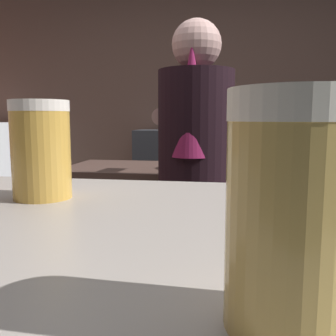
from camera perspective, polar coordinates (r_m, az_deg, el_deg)
name	(u,v)px	position (r m, az deg, el deg)	size (l,w,h in m)	color
wall_back	(204,103)	(3.65, 5.50, 9.83)	(5.20, 0.10, 2.70)	brown
prep_counter	(244,247)	(2.27, 11.54, -11.73)	(2.10, 0.60, 0.92)	#4D3730
back_shelf	(189,190)	(3.44, 3.29, -3.39)	(0.99, 0.36, 1.10)	#35393F
bartender	(195,175)	(1.71, 4.16, -1.11)	(0.45, 0.53, 1.64)	#2B2A30
knife_block	(328,153)	(2.12, 23.28, 2.15)	(0.10, 0.08, 0.28)	brown
mixing_bowl	(185,164)	(2.12, 2.56, 0.67)	(0.21, 0.21, 0.06)	slate
chefs_knife	(252,169)	(2.11, 12.79, -0.19)	(0.24, 0.03, 0.01)	silver
pint_glass_near	(41,150)	(0.56, -18.85, 2.66)	(0.08, 0.08, 0.14)	gold
pint_glass_far	(293,212)	(0.21, 18.54, -6.38)	(0.07, 0.07, 0.13)	tan
bottle_vinegar	(231,123)	(3.37, 9.64, 6.88)	(0.06, 0.06, 0.18)	#54822B
bottle_hot_sauce	(205,120)	(3.33, 5.62, 7.36)	(0.07, 0.07, 0.24)	#B62B1E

